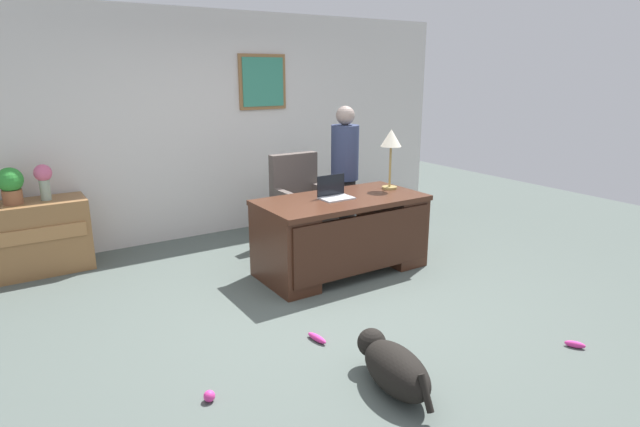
{
  "coord_description": "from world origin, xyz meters",
  "views": [
    {
      "loc": [
        -2.27,
        -3.48,
        2.0
      ],
      "look_at": [
        0.16,
        0.3,
        0.75
      ],
      "focal_mm": 28.91,
      "sensor_mm": 36.0,
      "label": 1
    }
  ],
  "objects_px": {
    "dog_toy_ball": "(209,396)",
    "person_standing": "(345,175)",
    "dog_toy_bone": "(317,338)",
    "dog_lying": "(393,367)",
    "potted_plant": "(11,184)",
    "armchair": "(301,204)",
    "dog_toy_plush": "(575,344)",
    "desk": "(343,232)",
    "laptop": "(334,193)",
    "desk_lamp": "(391,142)",
    "credenza": "(12,241)",
    "vase_with_flowers": "(44,178)"
  },
  "relations": [
    {
      "from": "dog_toy_ball",
      "to": "person_standing",
      "type": "bearing_deg",
      "value": 39.78
    },
    {
      "from": "dog_toy_ball",
      "to": "dog_toy_bone",
      "type": "relative_size",
      "value": 0.37
    },
    {
      "from": "dog_lying",
      "to": "potted_plant",
      "type": "bearing_deg",
      "value": 118.07
    },
    {
      "from": "armchair",
      "to": "dog_toy_plush",
      "type": "distance_m",
      "value": 3.28
    },
    {
      "from": "desk",
      "to": "person_standing",
      "type": "height_order",
      "value": "person_standing"
    },
    {
      "from": "laptop",
      "to": "potted_plant",
      "type": "height_order",
      "value": "potted_plant"
    },
    {
      "from": "person_standing",
      "to": "dog_toy_ball",
      "type": "height_order",
      "value": "person_standing"
    },
    {
      "from": "laptop",
      "to": "potted_plant",
      "type": "distance_m",
      "value": 3.15
    },
    {
      "from": "person_standing",
      "to": "dog_toy_ball",
      "type": "relative_size",
      "value": 22.08
    },
    {
      "from": "desk_lamp",
      "to": "dog_toy_plush",
      "type": "distance_m",
      "value": 2.61
    },
    {
      "from": "desk",
      "to": "dog_toy_ball",
      "type": "relative_size",
      "value": 23.02
    },
    {
      "from": "desk",
      "to": "laptop",
      "type": "distance_m",
      "value": 0.42
    },
    {
      "from": "credenza",
      "to": "dog_toy_bone",
      "type": "height_order",
      "value": "credenza"
    },
    {
      "from": "dog_lying",
      "to": "credenza",
      "type": "bearing_deg",
      "value": 118.9
    },
    {
      "from": "credenza",
      "to": "vase_with_flowers",
      "type": "height_order",
      "value": "vase_with_flowers"
    },
    {
      "from": "dog_toy_plush",
      "to": "armchair",
      "type": "bearing_deg",
      "value": 98.33
    },
    {
      "from": "person_standing",
      "to": "dog_toy_plush",
      "type": "relative_size",
      "value": 11.09
    },
    {
      "from": "person_standing",
      "to": "dog_lying",
      "type": "distance_m",
      "value": 3.04
    },
    {
      "from": "vase_with_flowers",
      "to": "potted_plant",
      "type": "relative_size",
      "value": 1.01
    },
    {
      "from": "laptop",
      "to": "dog_toy_bone",
      "type": "xyz_separation_m",
      "value": [
        -0.92,
        -1.13,
        -0.8
      ]
    },
    {
      "from": "dog_toy_ball",
      "to": "dog_toy_plush",
      "type": "height_order",
      "value": "dog_toy_ball"
    },
    {
      "from": "credenza",
      "to": "dog_toy_plush",
      "type": "relative_size",
      "value": 9.69
    },
    {
      "from": "desk",
      "to": "dog_toy_ball",
      "type": "height_order",
      "value": "desk"
    },
    {
      "from": "dog_lying",
      "to": "desk_lamp",
      "type": "distance_m",
      "value": 2.73
    },
    {
      "from": "potted_plant",
      "to": "desk_lamp",
      "type": "bearing_deg",
      "value": -24.63
    },
    {
      "from": "desk_lamp",
      "to": "credenza",
      "type": "bearing_deg",
      "value": 155.79
    },
    {
      "from": "credenza",
      "to": "vase_with_flowers",
      "type": "xyz_separation_m",
      "value": [
        0.35,
        0.0,
        0.6
      ]
    },
    {
      "from": "dog_lying",
      "to": "laptop",
      "type": "xyz_separation_m",
      "value": [
        0.83,
        1.91,
        0.67
      ]
    },
    {
      "from": "credenza",
      "to": "dog_toy_bone",
      "type": "relative_size",
      "value": 7.08
    },
    {
      "from": "desk_lamp",
      "to": "dog_toy_bone",
      "type": "relative_size",
      "value": 3.18
    },
    {
      "from": "dog_toy_bone",
      "to": "dog_toy_plush",
      "type": "height_order",
      "value": "same"
    },
    {
      "from": "dog_lying",
      "to": "dog_toy_ball",
      "type": "distance_m",
      "value": 1.18
    },
    {
      "from": "armchair",
      "to": "person_standing",
      "type": "distance_m",
      "value": 0.62
    },
    {
      "from": "credenza",
      "to": "laptop",
      "type": "relative_size",
      "value": 4.42
    },
    {
      "from": "desk",
      "to": "person_standing",
      "type": "relative_size",
      "value": 1.04
    },
    {
      "from": "credenza",
      "to": "laptop",
      "type": "height_order",
      "value": "laptop"
    },
    {
      "from": "credenza",
      "to": "potted_plant",
      "type": "bearing_deg",
      "value": 1.27
    },
    {
      "from": "dog_toy_ball",
      "to": "dog_toy_plush",
      "type": "relative_size",
      "value": 0.5
    },
    {
      "from": "dog_toy_bone",
      "to": "credenza",
      "type": "bearing_deg",
      "value": 124.0
    },
    {
      "from": "armchair",
      "to": "dog_toy_ball",
      "type": "height_order",
      "value": "armchair"
    },
    {
      "from": "credenza",
      "to": "dog_toy_plush",
      "type": "distance_m",
      "value": 5.17
    },
    {
      "from": "desk_lamp",
      "to": "dog_toy_ball",
      "type": "height_order",
      "value": "desk_lamp"
    },
    {
      "from": "laptop",
      "to": "dog_toy_ball",
      "type": "bearing_deg",
      "value": -143.46
    },
    {
      "from": "dog_lying",
      "to": "vase_with_flowers",
      "type": "height_order",
      "value": "vase_with_flowers"
    },
    {
      "from": "dog_lying",
      "to": "potted_plant",
      "type": "distance_m",
      "value": 4.06
    },
    {
      "from": "credenza",
      "to": "armchair",
      "type": "height_order",
      "value": "armchair"
    },
    {
      "from": "desk_lamp",
      "to": "dog_toy_ball",
      "type": "xyz_separation_m",
      "value": [
        -2.63,
        -1.43,
        -1.24
      ]
    },
    {
      "from": "credenza",
      "to": "desk_lamp",
      "type": "height_order",
      "value": "desk_lamp"
    },
    {
      "from": "dog_toy_ball",
      "to": "dog_toy_plush",
      "type": "bearing_deg",
      "value": -18.66
    },
    {
      "from": "laptop",
      "to": "vase_with_flowers",
      "type": "relative_size",
      "value": 0.88
    }
  ]
}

